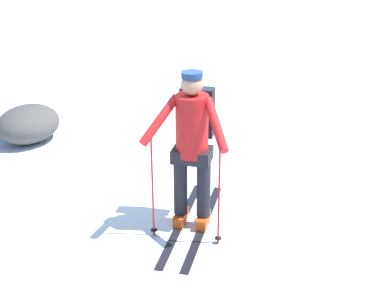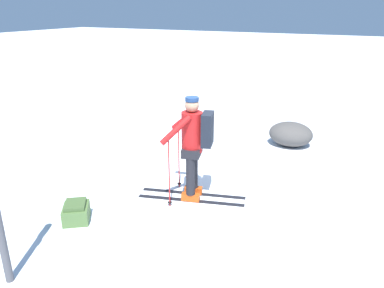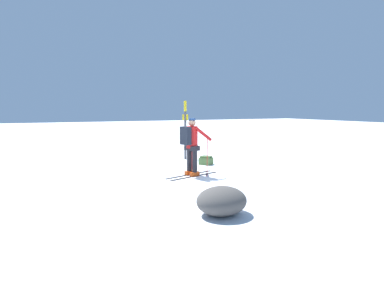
% 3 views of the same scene
% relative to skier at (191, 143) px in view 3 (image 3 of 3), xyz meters
% --- Properties ---
extents(ground_plane, '(80.00, 80.00, 0.00)m').
position_rel_skier_xyz_m(ground_plane, '(-0.53, -0.66, -1.00)').
color(ground_plane, white).
extents(skier, '(1.82, 0.96, 1.73)m').
position_rel_skier_xyz_m(skier, '(0.00, 0.00, 0.00)').
color(skier, black).
rests_on(skier, ground_plane).
extents(dropped_backpack, '(0.54, 0.55, 0.30)m').
position_rel_skier_xyz_m(dropped_backpack, '(1.25, 1.45, -0.86)').
color(dropped_backpack, '#4C6B38').
rests_on(dropped_backpack, ground_plane).
extents(trail_marker, '(0.19, 0.18, 2.32)m').
position_rel_skier_xyz_m(trail_marker, '(1.02, 2.81, 0.36)').
color(trail_marker, '#4C4C51').
rests_on(trail_marker, ground_plane).
extents(rock_boulder, '(0.99, 0.85, 0.55)m').
position_rel_skier_xyz_m(rock_boulder, '(-0.86, -3.28, -0.73)').
color(rock_boulder, '#474442').
rests_on(rock_boulder, ground_plane).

